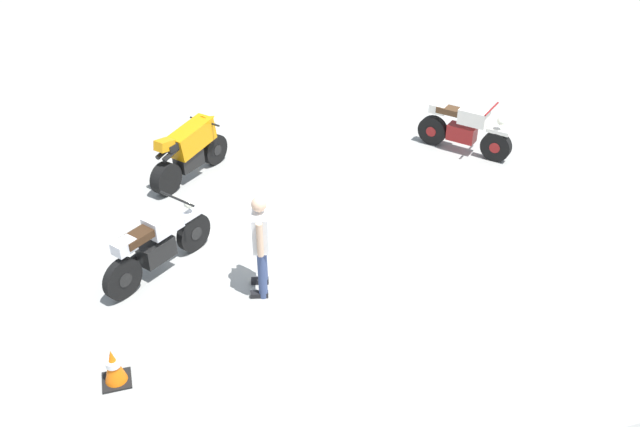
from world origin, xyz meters
The scene contains 6 objects.
ground_plane centered at (0.00, 0.00, 0.00)m, with size 40.00×40.00×0.00m, color #9E9E99.
motorcycle_orange_sportbike centered at (1.67, -2.99, 0.59)m, with size 1.60×1.42×1.14m.
motorcycle_silver_cruiser centered at (2.52, -0.21, 0.52)m, with size 1.72×1.38×1.09m.
motorcycle_cream_vintage centered at (-3.70, -2.49, 0.49)m, with size 1.41×1.57×1.07m.
person_in_white_shirt centered at (1.11, 0.66, 0.91)m, with size 0.39×0.63×1.61m.
traffic_cone centered at (3.29, 1.91, 0.26)m, with size 0.36×0.36×0.53m.
Camera 1 is at (2.55, 8.44, 6.48)m, focal length 38.23 mm.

